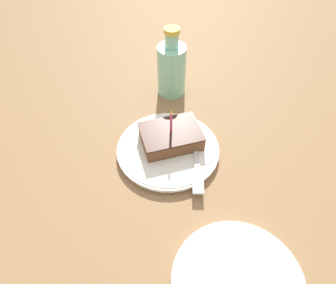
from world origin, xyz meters
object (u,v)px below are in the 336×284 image
Objects in this scene: plate at (168,150)px; fork at (197,163)px; bottle at (172,68)px; side_plate at (238,284)px; cake_slice at (170,137)px.

plate is 0.08m from fork.
bottle is (-0.21, 0.07, 0.07)m from plate.
plate is 1.04× the size of side_plate.
cake_slice is at bearing -176.44° from side_plate.
cake_slice is 0.09m from fork.
fork reaches higher than plate.
plate is at bearing -174.79° from side_plate.
side_plate is at bearing -4.04° from fork.
fork reaches higher than side_plate.
fork is at bearing 36.38° from plate.
fork is (0.07, 0.05, 0.01)m from plate.
bottle reaches higher than cake_slice.
bottle reaches higher than plate.
fork is 0.80× the size of side_plate.
cake_slice reaches higher than side_plate.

